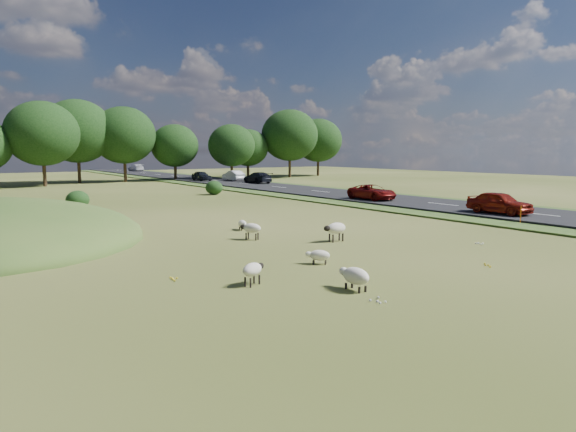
% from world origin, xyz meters
% --- Properties ---
extents(ground, '(160.00, 160.00, 0.00)m').
position_xyz_m(ground, '(0.00, 20.00, 0.00)').
color(ground, '#3B4C17').
rests_on(ground, ground).
extents(road, '(8.00, 150.00, 0.25)m').
position_xyz_m(road, '(20.00, 30.00, 0.12)').
color(road, black).
rests_on(road, ground).
extents(treeline, '(96.28, 14.66, 11.70)m').
position_xyz_m(treeline, '(-1.06, 55.44, 6.57)').
color(treeline, black).
rests_on(treeline, ground).
extents(shrubs, '(27.21, 10.06, 1.53)m').
position_xyz_m(shrubs, '(-3.75, 28.36, 0.74)').
color(shrubs, black).
rests_on(shrubs, ground).
extents(marker_post, '(0.06, 0.06, 1.20)m').
position_xyz_m(marker_post, '(15.78, -1.24, 0.60)').
color(marker_post, '#D8590C').
rests_on(marker_post, ground).
extents(sheep_0, '(1.32, 0.58, 0.96)m').
position_xyz_m(sheep_0, '(2.64, 0.72, 0.67)').
color(sheep_0, beige).
rests_on(sheep_0, ground).
extents(sheep_1, '(0.94, 0.93, 0.58)m').
position_xyz_m(sheep_1, '(-1.24, -2.88, 0.37)').
color(sheep_1, beige).
rests_on(sheep_1, ground).
extents(sheep_2, '(0.62, 1.03, 0.57)m').
position_xyz_m(sheep_2, '(0.67, 6.70, 0.36)').
color(sheep_2, beige).
rests_on(sheep_2, ground).
extents(sheep_3, '(0.94, 1.19, 0.85)m').
position_xyz_m(sheep_3, '(-0.55, 3.61, 0.59)').
color(sheep_3, beige).
rests_on(sheep_3, ground).
extents(sheep_4, '(0.59, 1.32, 0.76)m').
position_xyz_m(sheep_4, '(-2.68, -6.63, 0.48)').
color(sheep_4, beige).
rests_on(sheep_4, ground).
extents(sheep_5, '(1.12, 0.79, 0.78)m').
position_xyz_m(sheep_5, '(-5.11, -4.19, 0.54)').
color(sheep_5, beige).
rests_on(sheep_5, ground).
extents(car_0, '(2.04, 5.02, 1.46)m').
position_xyz_m(car_0, '(21.90, 40.01, 0.98)').
color(car_0, black).
rests_on(car_0, road).
extents(car_1, '(2.17, 4.70, 1.31)m').
position_xyz_m(car_1, '(18.10, 14.19, 0.90)').
color(car_1, maroon).
rests_on(car_1, road).
extents(car_2, '(1.64, 4.08, 1.39)m').
position_xyz_m(car_2, '(18.10, 49.34, 0.94)').
color(car_2, black).
rests_on(car_2, road).
extents(car_3, '(1.79, 4.44, 1.51)m').
position_xyz_m(car_3, '(18.10, 1.73, 1.01)').
color(car_3, maroon).
rests_on(car_3, road).
extents(car_4, '(1.54, 4.41, 1.45)m').
position_xyz_m(car_4, '(21.90, 46.73, 0.98)').
color(car_4, white).
rests_on(car_4, road).
extents(car_5, '(2.12, 5.20, 1.51)m').
position_xyz_m(car_5, '(21.90, 89.92, 1.01)').
color(car_5, white).
rests_on(car_5, road).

